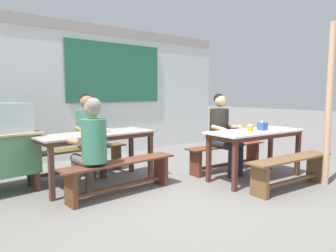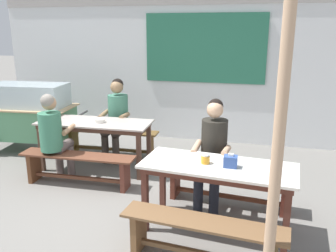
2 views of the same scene
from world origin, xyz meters
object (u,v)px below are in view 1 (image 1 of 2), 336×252
(bench_far_back, at_px, (79,157))
(tissue_box, at_px, (262,126))
(person_left_back_turned, at_px, (91,143))
(dining_table_near, at_px, (256,136))
(bench_near_back, at_px, (226,154))
(bench_far_front, at_px, (121,172))
(wooden_support_post, at_px, (329,105))
(bench_near_front, at_px, (290,168))
(person_right_near_table, at_px, (222,130))
(dining_table_far, at_px, (97,139))
(person_center_facing, at_px, (89,130))
(soup_bowl, at_px, (104,131))
(condiment_jar, at_px, (250,128))

(bench_far_back, height_order, tissue_box, tissue_box)
(person_left_back_turned, bearing_deg, dining_table_near, -16.49)
(bench_near_back, xyz_separation_m, person_left_back_turned, (-2.37, 0.08, 0.42))
(bench_far_front, bearing_deg, dining_table_near, -17.97)
(bench_near_back, height_order, wooden_support_post, wooden_support_post)
(bench_near_front, bearing_deg, person_right_near_table, 94.11)
(dining_table_far, relative_size, bench_far_back, 1.05)
(dining_table_near, height_order, bench_near_front, dining_table_near)
(person_center_facing, xyz_separation_m, person_left_back_turned, (-0.46, -1.09, -0.03))
(dining_table_near, xyz_separation_m, bench_far_back, (-2.01, 1.84, -0.36))
(dining_table_near, relative_size, wooden_support_post, 0.71)
(bench_far_front, relative_size, person_right_near_table, 1.23)
(bench_near_front, height_order, person_left_back_turned, person_left_back_turned)
(person_right_near_table, bearing_deg, person_center_facing, 144.35)
(bench_far_back, distance_m, bench_near_back, 2.40)
(person_center_facing, distance_m, soup_bowl, 0.57)
(bench_near_front, bearing_deg, dining_table_near, 85.34)
(person_left_back_turned, distance_m, soup_bowl, 0.69)
(dining_table_far, bearing_deg, person_right_near_table, -20.68)
(bench_near_back, height_order, person_left_back_turned, person_left_back_turned)
(dining_table_far, xyz_separation_m, person_center_facing, (0.12, 0.54, 0.07))
(person_center_facing, relative_size, person_right_near_table, 1.00)
(dining_table_near, bearing_deg, soup_bowl, 147.24)
(person_right_near_table, height_order, wooden_support_post, wooden_support_post)
(person_center_facing, xyz_separation_m, tissue_box, (1.98, -1.81, 0.07))
(bench_far_front, distance_m, bench_near_front, 2.27)
(bench_far_front, xyz_separation_m, bench_near_back, (2.00, -0.03, -0.01))
(condiment_jar, bearing_deg, person_right_near_table, 89.97)
(bench_far_front, xyz_separation_m, condiment_jar, (1.82, -0.63, 0.50))
(dining_table_far, xyz_separation_m, person_left_back_turned, (-0.34, -0.55, 0.04))
(dining_table_near, bearing_deg, condiment_jar, 178.79)
(wooden_support_post, bearing_deg, bench_far_front, 149.59)
(dining_table_far, relative_size, wooden_support_post, 0.75)
(bench_far_back, xyz_separation_m, person_center_facing, (0.15, -0.06, 0.43))
(bench_far_back, height_order, wooden_support_post, wooden_support_post)
(dining_table_far, height_order, bench_far_back, dining_table_far)
(dining_table_near, height_order, person_right_near_table, person_right_near_table)
(wooden_support_post, bearing_deg, condiment_jar, 128.36)
(person_left_back_turned, bearing_deg, wooden_support_post, -27.92)
(tissue_box, relative_size, soup_bowl, 0.95)
(bench_near_back, distance_m, tissue_box, 0.82)
(dining_table_near, distance_m, condiment_jar, 0.18)
(condiment_jar, relative_size, soup_bowl, 0.67)
(dining_table_near, height_order, wooden_support_post, wooden_support_post)
(bench_near_front, relative_size, person_center_facing, 1.16)
(bench_far_front, relative_size, tissue_box, 11.41)
(bench_near_back, bearing_deg, condiment_jar, -106.74)
(dining_table_far, xyz_separation_m, condiment_jar, (1.85, -1.23, 0.13))
(dining_table_far, distance_m, person_right_near_table, 1.98)
(bench_far_back, xyz_separation_m, bench_near_front, (1.96, -2.44, -0.01))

